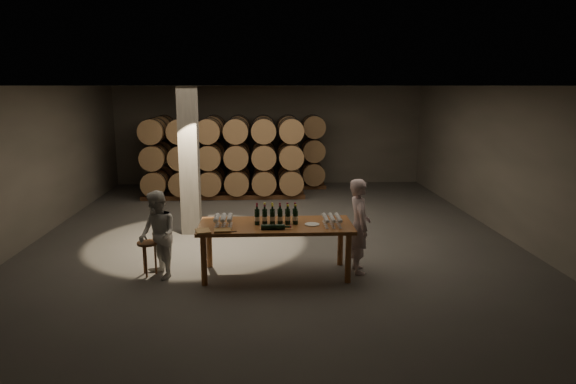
{
  "coord_description": "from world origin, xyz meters",
  "views": [
    {
      "loc": [
        -0.2,
        -10.91,
        3.2
      ],
      "look_at": [
        0.29,
        -0.8,
        1.1
      ],
      "focal_mm": 32.0,
      "sensor_mm": 36.0,
      "label": 1
    }
  ],
  "objects_px": {
    "plate": "(312,224)",
    "person_man": "(359,226)",
    "notebook_near": "(222,230)",
    "stool": "(148,248)",
    "bottle_cluster": "(276,216)",
    "person_woman": "(158,235)",
    "tasting_table": "(276,230)"
  },
  "relations": [
    {
      "from": "plate",
      "to": "person_man",
      "type": "height_order",
      "value": "person_man"
    },
    {
      "from": "notebook_near",
      "to": "stool",
      "type": "relative_size",
      "value": 0.45
    },
    {
      "from": "bottle_cluster",
      "to": "plate",
      "type": "distance_m",
      "value": 0.63
    },
    {
      "from": "stool",
      "to": "person_woman",
      "type": "height_order",
      "value": "person_woman"
    },
    {
      "from": "bottle_cluster",
      "to": "person_woman",
      "type": "height_order",
      "value": "person_woman"
    },
    {
      "from": "bottle_cluster",
      "to": "person_woman",
      "type": "bearing_deg",
      "value": -177.42
    },
    {
      "from": "tasting_table",
      "to": "person_woman",
      "type": "height_order",
      "value": "person_woman"
    },
    {
      "from": "person_man",
      "to": "stool",
      "type": "bearing_deg",
      "value": 87.5
    },
    {
      "from": "bottle_cluster",
      "to": "plate",
      "type": "bearing_deg",
      "value": -12.01
    },
    {
      "from": "person_woman",
      "to": "person_man",
      "type": "bearing_deg",
      "value": 59.25
    },
    {
      "from": "plate",
      "to": "person_man",
      "type": "relative_size",
      "value": 0.15
    },
    {
      "from": "bottle_cluster",
      "to": "notebook_near",
      "type": "bearing_deg",
      "value": -152.68
    },
    {
      "from": "stool",
      "to": "person_man",
      "type": "distance_m",
      "value": 3.64
    },
    {
      "from": "tasting_table",
      "to": "notebook_near",
      "type": "height_order",
      "value": "notebook_near"
    },
    {
      "from": "bottle_cluster",
      "to": "person_man",
      "type": "relative_size",
      "value": 0.44
    },
    {
      "from": "stool",
      "to": "notebook_near",
      "type": "bearing_deg",
      "value": -20.12
    },
    {
      "from": "bottle_cluster",
      "to": "person_man",
      "type": "height_order",
      "value": "person_man"
    },
    {
      "from": "notebook_near",
      "to": "person_man",
      "type": "relative_size",
      "value": 0.16
    },
    {
      "from": "tasting_table",
      "to": "person_man",
      "type": "bearing_deg",
      "value": 2.64
    },
    {
      "from": "notebook_near",
      "to": "person_man",
      "type": "bearing_deg",
      "value": 7.86
    },
    {
      "from": "notebook_near",
      "to": "stool",
      "type": "bearing_deg",
      "value": 156.27
    },
    {
      "from": "plate",
      "to": "stool",
      "type": "height_order",
      "value": "plate"
    },
    {
      "from": "plate",
      "to": "notebook_near",
      "type": "xyz_separation_m",
      "value": [
        -1.48,
        -0.33,
        0.01
      ]
    },
    {
      "from": "tasting_table",
      "to": "person_woman",
      "type": "bearing_deg",
      "value": -178.9
    },
    {
      "from": "plate",
      "to": "person_woman",
      "type": "xyz_separation_m",
      "value": [
        -2.6,
        0.04,
        -0.16
      ]
    },
    {
      "from": "bottle_cluster",
      "to": "person_woman",
      "type": "relative_size",
      "value": 0.49
    },
    {
      "from": "notebook_near",
      "to": "bottle_cluster",
      "type": "bearing_deg",
      "value": 23.71
    },
    {
      "from": "plate",
      "to": "stool",
      "type": "bearing_deg",
      "value": 176.81
    },
    {
      "from": "bottle_cluster",
      "to": "plate",
      "type": "relative_size",
      "value": 2.95
    },
    {
      "from": "person_woman",
      "to": "stool",
      "type": "bearing_deg",
      "value": -152.76
    },
    {
      "from": "tasting_table",
      "to": "person_man",
      "type": "distance_m",
      "value": 1.44
    },
    {
      "from": "tasting_table",
      "to": "stool",
      "type": "relative_size",
      "value": 4.4
    }
  ]
}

